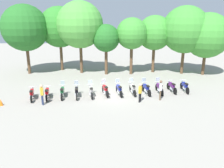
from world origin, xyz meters
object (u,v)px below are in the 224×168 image
at_px(motorcycle_8, 146,88).
at_px(motorcycle_10, 171,87).
at_px(motorcycle_7, 132,88).
at_px(motorcycle_4, 91,91).
at_px(person_1, 42,93).
at_px(motorcycle_6, 119,89).
at_px(tree_1, 59,27).
at_px(tree_3, 106,38).
at_px(tree_5, 154,33).
at_px(traffic_cone, 1,102).
at_px(tree_7, 207,36).
at_px(motorcycle_3, 76,92).
at_px(motorcycle_9, 159,88).
at_px(person_0, 140,92).
at_px(person_2, 160,88).
at_px(tree_0, 25,28).
at_px(tree_2, 80,25).
at_px(tree_4, 132,34).
at_px(motorcycle_11, 184,86).
at_px(motorcycle_2, 62,92).
at_px(motorcycle_5, 105,89).
at_px(motorcycle_1, 47,93).
at_px(motorcycle_0, 32,94).

relative_size(motorcycle_8, motorcycle_10, 0.99).
bearing_deg(motorcycle_10, motorcycle_7, 90.12).
distance_m(motorcycle_4, person_1, 4.28).
bearing_deg(motorcycle_6, tree_1, 24.00).
height_order(person_1, tree_3, tree_3).
relative_size(tree_5, traffic_cone, 12.79).
height_order(tree_3, tree_7, tree_7).
relative_size(motorcycle_6, tree_5, 0.31).
relative_size(motorcycle_3, tree_5, 0.31).
relative_size(motorcycle_4, motorcycle_9, 0.99).
height_order(motorcycle_8, person_0, person_0).
distance_m(person_2, tree_0, 17.74).
bearing_deg(person_1, tree_2, -137.54).
height_order(person_2, tree_2, tree_2).
relative_size(tree_1, tree_4, 1.20).
bearing_deg(person_2, tree_3, -58.64).
bearing_deg(motorcycle_7, motorcycle_4, 91.36).
bearing_deg(motorcycle_7, motorcycle_11, -90.90).
distance_m(motorcycle_3, person_1, 3.13).
relative_size(motorcycle_11, tree_7, 0.30).
bearing_deg(motorcycle_2, motorcycle_5, -87.09).
distance_m(motorcycle_3, motorcycle_6, 3.82).
bearing_deg(person_2, motorcycle_1, 1.01).
height_order(motorcycle_8, tree_0, tree_0).
height_order(motorcycle_9, traffic_cone, motorcycle_9).
distance_m(motorcycle_4, person_0, 4.47).
bearing_deg(motorcycle_7, tree_5, -30.47).
bearing_deg(traffic_cone, motorcycle_6, 15.37).
bearing_deg(motorcycle_11, motorcycle_9, 97.52).
relative_size(motorcycle_0, tree_2, 0.25).
distance_m(tree_2, tree_3, 3.55).
bearing_deg(motorcycle_8, motorcycle_9, -94.98).
height_order(motorcycle_6, motorcycle_9, same).
xyz_separation_m(motorcycle_8, motorcycle_11, (3.77, 0.68, -0.01)).
xyz_separation_m(motorcycle_4, tree_4, (4.23, 8.19, 4.37)).
bearing_deg(tree_7, tree_3, 178.80).
height_order(motorcycle_1, motorcycle_9, motorcycle_9).
relative_size(motorcycle_8, tree_1, 0.27).
height_order(tree_1, tree_4, tree_1).
height_order(motorcycle_3, tree_3, tree_3).
xyz_separation_m(tree_0, traffic_cone, (1.35, -10.58, -5.27)).
distance_m(motorcycle_10, tree_5, 9.03).
relative_size(motorcycle_4, traffic_cone, 3.94).
bearing_deg(motorcycle_6, tree_7, -67.26).
bearing_deg(person_2, person_0, 19.91).
height_order(motorcycle_3, person_0, person_0).
height_order(motorcycle_5, motorcycle_7, same).
bearing_deg(traffic_cone, tree_7, 26.47).
height_order(motorcycle_3, tree_7, tree_7).
bearing_deg(motorcycle_4, motorcycle_11, -91.80).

